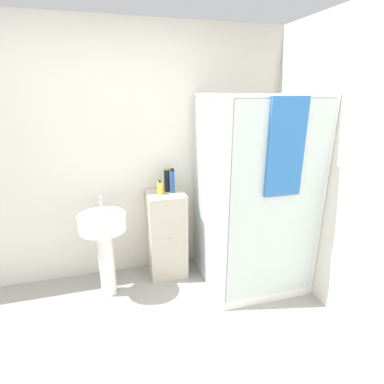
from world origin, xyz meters
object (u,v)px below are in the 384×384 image
(soap_dispenser, at_px, (160,188))
(shampoo_bottle_tall_black, at_px, (167,180))
(sink, at_px, (104,236))
(shampoo_bottle_blue, at_px, (172,181))

(soap_dispenser, height_order, shampoo_bottle_tall_black, shampoo_bottle_tall_black)
(sink, distance_m, soap_dispenser, 0.69)
(sink, bearing_deg, shampoo_bottle_blue, 16.50)
(shampoo_bottle_blue, bearing_deg, soap_dispenser, -168.37)
(sink, relative_size, shampoo_bottle_tall_black, 3.86)
(sink, relative_size, shampoo_bottle_blue, 3.88)
(shampoo_bottle_tall_black, distance_m, shampoo_bottle_blue, 0.07)
(sink, xyz_separation_m, shampoo_bottle_tall_black, (0.65, 0.26, 0.42))
(soap_dispenser, bearing_deg, shampoo_bottle_tall_black, 43.29)
(sink, distance_m, shampoo_bottle_blue, 0.84)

